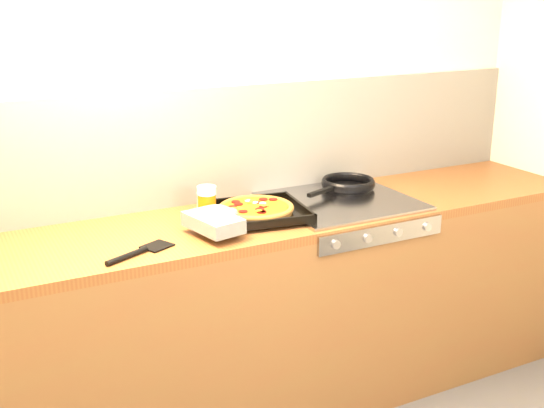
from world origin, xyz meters
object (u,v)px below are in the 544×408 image
tomato_can (205,203)px  pizza_on_tray (244,212)px  frying_pan (347,184)px  juice_glass (207,202)px

tomato_can → pizza_on_tray: bearing=-59.1°
pizza_on_tray → tomato_can: (-0.10, 0.17, 0.01)m
frying_pan → tomato_can: size_ratio=4.44×
frying_pan → tomato_can: bearing=-179.7°
tomato_can → juice_glass: size_ratio=0.75×
pizza_on_tray → frying_pan: 0.63m
pizza_on_tray → juice_glass: bearing=128.0°
frying_pan → tomato_can: 0.71m
frying_pan → tomato_can: tomato_can is taller
pizza_on_tray → frying_pan: size_ratio=1.26×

